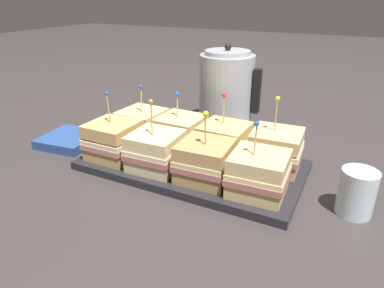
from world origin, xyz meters
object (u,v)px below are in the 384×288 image
object	(u,v)px
sandwich_front_center_right	(205,161)
sandwich_front_center_left	(156,151)
sandwich_back_far_left	(143,125)
sandwich_back_far_right	(276,150)
napkin_stack	(70,139)
sandwich_back_center_left	(181,132)
sandwich_front_far_right	(259,173)
sandwich_back_center_right	(224,141)
serving_platter	(192,165)
kettle_steel	(227,90)
sandwich_front_far_left	(113,140)
drinking_glass	(357,192)

from	to	relation	value
sandwich_front_center_right	sandwich_front_center_left	bearing A→B (deg)	-178.17
sandwich_back_far_left	sandwich_back_far_right	size ratio (longest dim) A/B	0.93
sandwich_front_center_left	napkin_stack	world-z (taller)	sandwich_front_center_left
sandwich_back_far_left	sandwich_back_far_right	xyz separation A→B (m)	(0.35, 0.00, 0.00)
sandwich_front_center_left	sandwich_back_center_left	world-z (taller)	sandwich_front_center_left
sandwich_back_far_right	sandwich_front_far_right	bearing A→B (deg)	-91.37
sandwich_front_center_left	sandwich_back_center_right	size ratio (longest dim) A/B	1.04
sandwich_back_center_left	napkin_stack	xyz separation A→B (m)	(-0.30, -0.08, -0.05)
sandwich_back_far_left	sandwich_back_far_right	world-z (taller)	sandwich_back_far_right
serving_platter	sandwich_back_center_left	world-z (taller)	sandwich_back_center_left
sandwich_back_center_left	sandwich_back_far_right	distance (m)	0.24
sandwich_front_far_right	kettle_steel	distance (m)	0.43
sandwich_front_far_left	sandwich_front_center_right	xyz separation A→B (m)	(0.24, 0.00, -0.00)
napkin_stack	serving_platter	bearing A→B (deg)	3.42
sandwich_front_far_right	sandwich_front_center_right	bearing A→B (deg)	178.95
sandwich_back_center_left	sandwich_back_center_right	size ratio (longest dim) A/B	0.93
sandwich_front_far_left	sandwich_back_center_right	world-z (taller)	sandwich_front_far_left
sandwich_front_far_right	sandwich_front_far_left	bearing A→B (deg)	-179.95
drinking_glass	sandwich_front_center_right	bearing A→B (deg)	-172.93
sandwich_back_far_left	sandwich_front_far_right	bearing A→B (deg)	-18.36
sandwich_front_center_left	sandwich_back_center_left	size ratio (longest dim) A/B	1.12
sandwich_back_far_right	drinking_glass	world-z (taller)	sandwich_back_far_right
sandwich_back_center_left	sandwich_back_far_right	xyz separation A→B (m)	(0.24, 0.00, 0.00)
serving_platter	sandwich_front_far_right	distance (m)	0.19
sandwich_front_center_right	sandwich_front_far_right	world-z (taller)	sandwich_front_center_right
sandwich_front_far_right	sandwich_back_center_left	distance (m)	0.26
sandwich_front_far_left	sandwich_front_center_left	distance (m)	0.12
drinking_glass	sandwich_back_center_right	bearing A→B (deg)	165.14
sandwich_front_far_left	napkin_stack	distance (m)	0.19
sandwich_front_center_right	sandwich_back_far_left	world-z (taller)	same
sandwich_front_center_right	sandwich_front_far_right	size ratio (longest dim) A/B	1.03
sandwich_front_center_left	sandwich_back_center_right	xyz separation A→B (m)	(0.11, 0.12, 0.00)
kettle_steel	sandwich_front_center_left	bearing A→B (deg)	-92.88
sandwich_back_center_left	kettle_steel	distance (m)	0.26
sandwich_back_far_left	kettle_steel	xyz separation A→B (m)	(0.13, 0.25, 0.05)
sandwich_front_far_right	sandwich_back_far_left	size ratio (longest dim) A/B	0.98
sandwich_front_center_left	sandwich_front_far_right	world-z (taller)	sandwich_front_center_left
serving_platter	sandwich_back_far_right	bearing A→B (deg)	18.96
sandwich_front_far_right	drinking_glass	distance (m)	0.18
napkin_stack	sandwich_back_center_left	bearing A→B (deg)	14.94
drinking_glass	sandwich_front_far_left	bearing A→B (deg)	-175.85
sandwich_back_center_right	drinking_glass	size ratio (longest dim) A/B	1.75
sandwich_front_center_right	sandwich_back_far_left	distance (m)	0.26
sandwich_front_center_left	sandwich_back_far_left	bearing A→B (deg)	134.69
serving_platter	kettle_steel	size ratio (longest dim) A/B	2.04
sandwich_back_far_left	sandwich_back_center_left	world-z (taller)	sandwich_back_far_left
sandwich_front_far_right	sandwich_back_far_right	xyz separation A→B (m)	(0.00, 0.12, 0.00)
sandwich_front_far_left	sandwich_back_center_left	bearing A→B (deg)	45.40
sandwich_front_far_left	sandwich_back_center_right	xyz separation A→B (m)	(0.23, 0.12, -0.00)
sandwich_front_far_left	serving_platter	bearing A→B (deg)	18.44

